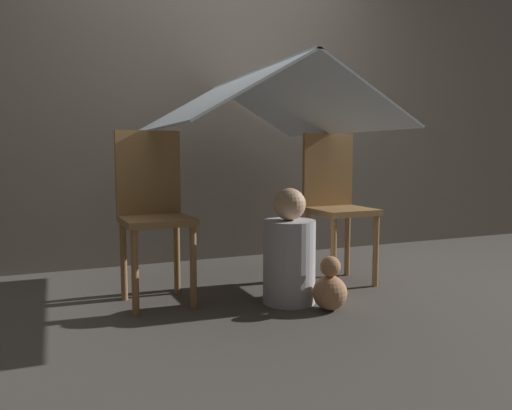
# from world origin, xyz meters

# --- Properties ---
(ground_plane) EXTENTS (8.80, 8.80, 0.00)m
(ground_plane) POSITION_xyz_m (0.00, 0.00, 0.00)
(ground_plane) COLOR #47423D
(wall_back) EXTENTS (7.00, 0.05, 2.50)m
(wall_back) POSITION_xyz_m (0.00, 1.25, 1.25)
(wall_back) COLOR #6B6056
(wall_back) RESTS_ON ground_plane
(chair_left) EXTENTS (0.38, 0.38, 0.94)m
(chair_left) POSITION_xyz_m (-0.58, 0.29, 0.52)
(chair_left) COLOR olive
(chair_left) RESTS_ON ground_plane
(chair_right) EXTENTS (0.37, 0.37, 0.94)m
(chair_right) POSITION_xyz_m (0.58, 0.29, 0.52)
(chair_right) COLOR olive
(chair_right) RESTS_ON ground_plane
(sheet_canopy) EXTENTS (1.16, 1.45, 0.34)m
(sheet_canopy) POSITION_xyz_m (0.00, 0.22, 1.11)
(sheet_canopy) COLOR silver
(person_front) EXTENTS (0.29, 0.29, 0.63)m
(person_front) POSITION_xyz_m (0.10, -0.02, 0.27)
(person_front) COLOR #B2B2B7
(person_front) RESTS_ON ground_plane
(plush_toy) EXTENTS (0.18, 0.18, 0.29)m
(plush_toy) POSITION_xyz_m (0.23, -0.22, 0.12)
(plush_toy) COLOR tan
(plush_toy) RESTS_ON ground_plane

